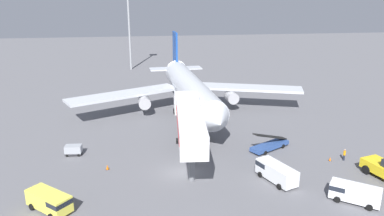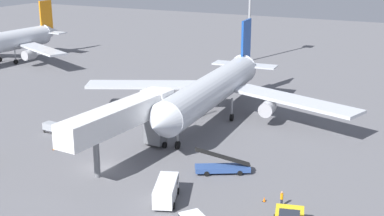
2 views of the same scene
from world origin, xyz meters
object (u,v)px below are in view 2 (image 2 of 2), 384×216
Objects in this scene: belt_loader_truck at (223,167)px; baggage_cart_near_center at (51,127)px; airplane_background at (4,42)px; service_van_mid_center at (166,189)px; airplane_at_gate at (214,88)px; jet_bridge at (126,117)px; ground_crew_worker_foreground at (282,198)px; safety_cone_alpha at (264,199)px; safety_cone_bravo at (54,148)px.

baggage_cart_near_center is (-27.05, 2.04, 0.01)m from belt_loader_truck.
airplane_background is at bearing 153.59° from belt_loader_truck.
service_van_mid_center is at bearing -33.00° from airplane_background.
airplane_at_gate is 19.61m from jet_bridge.
belt_loader_truck is 76.03m from airplane_background.
airplane_background reaches higher than jet_bridge.
airplane_at_gate is 27.07× the size of ground_crew_worker_foreground.
belt_loader_truck reaches higher than safety_cone_alpha.
service_van_mid_center is 78.28m from airplane_background.
ground_crew_worker_foreground reaches higher than safety_cone_bravo.
safety_cone_bravo is (-13.18, -20.54, -4.62)m from airplane_at_gate.
service_van_mid_center is (-2.42, -8.83, 0.43)m from belt_loader_truck.
airplane_background is (-74.66, 38.42, 4.60)m from safety_cone_alpha.
airplane_background is (-56.28, 35.70, -0.74)m from jet_bridge.
airplane_background is at bearing 152.77° from safety_cone_alpha.
service_van_mid_center is at bearing -75.93° from airplane_at_gate.
safety_cone_bravo is (-19.77, 5.77, -0.88)m from service_van_mid_center.
belt_loader_truck is at bearing -62.72° from airplane_at_gate.
jet_bridge is 19.33m from safety_cone_alpha.
airplane_background reaches higher than baggage_cart_near_center.
service_van_mid_center is at bearing -16.26° from safety_cone_bravo.
baggage_cart_near_center is 4.46× the size of safety_cone_alpha.
belt_loader_truck is 3.96× the size of ground_crew_worker_foreground.
service_van_mid_center reaches higher than safety_cone_alpha.
airplane_background reaches higher than belt_loader_truck.
airplane_at_gate is 27.52m from safety_cone_alpha.
belt_loader_truck is (9.01, -17.48, -4.16)m from airplane_at_gate.
airplane_at_gate is 19.08× the size of baggage_cart_near_center.
service_van_mid_center is 26.92m from baggage_cart_near_center.
service_van_mid_center is 3.60× the size of ground_crew_worker_foreground.
airplane_at_gate is 24.10m from baggage_cart_near_center.
safety_cone_alpha is 0.82× the size of safety_cone_bravo.
safety_cone_alpha is (9.08, 4.17, -0.94)m from service_van_mid_center.
safety_cone_bravo is (-30.70, 1.75, -0.54)m from ground_crew_worker_foreground.
airplane_background is (-65.58, 42.59, 3.66)m from service_van_mid_center.
belt_loader_truck is at bearing 150.50° from ground_crew_worker_foreground.
baggage_cart_near_center is 51.96m from airplane_background.
airplane_at_gate is at bearing 128.17° from ground_crew_worker_foreground.
jet_bridge is at bearing -32.39° from airplane_background.
service_van_mid_center is 11.65m from ground_crew_worker_foreground.
ground_crew_worker_foreground is at bearing 20.19° from service_van_mid_center.
baggage_cart_near_center is at bearing 165.46° from jet_bridge.
safety_cone_bravo is at bearing -38.80° from airplane_background.
safety_cone_bravo is 58.95m from airplane_background.
airplane_background is at bearing 142.23° from baggage_cart_near_center.
baggage_cart_near_center is at bearing 175.69° from belt_loader_truck.
ground_crew_worker_foreground is 30.75m from safety_cone_bravo.
airplane_background is at bearing 147.00° from service_van_mid_center.
airplane_at_gate reaches higher than ground_crew_worker_foreground.
baggage_cart_near_center is at bearing 168.77° from safety_cone_alpha.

